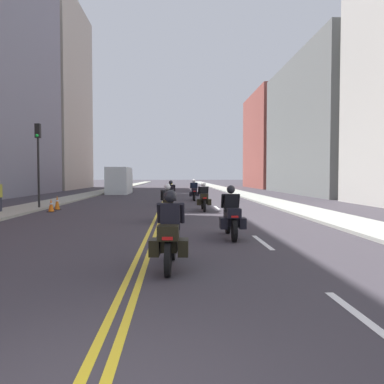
{
  "coord_description": "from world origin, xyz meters",
  "views": [
    {
      "loc": [
        0.76,
        -2.91,
        1.91
      ],
      "look_at": [
        1.7,
        18.14,
        1.02
      ],
      "focal_mm": 36.03,
      "sensor_mm": 36.0,
      "label": 1
    }
  ],
  "objects_px": {
    "motorcycle_0": "(170,236)",
    "motorcycle_5": "(194,192)",
    "motorcycle_2": "(168,206)",
    "motorcycle_3": "(204,199)",
    "motorcycle_4": "(171,195)",
    "traffic_light_near": "(38,151)",
    "motorcycle_1": "(231,217)",
    "traffic_cone_0": "(57,203)",
    "traffic_cone_1": "(51,205)",
    "parked_truck": "(120,182)"
  },
  "relations": [
    {
      "from": "motorcycle_0",
      "to": "motorcycle_4",
      "type": "xyz_separation_m",
      "value": [
        -0.17,
        16.87,
        -0.02
      ]
    },
    {
      "from": "motorcycle_3",
      "to": "motorcycle_2",
      "type": "bearing_deg",
      "value": -110.92
    },
    {
      "from": "motorcycle_0",
      "to": "traffic_cone_0",
      "type": "relative_size",
      "value": 2.62
    },
    {
      "from": "motorcycle_0",
      "to": "traffic_cone_0",
      "type": "bearing_deg",
      "value": 118.13
    },
    {
      "from": "motorcycle_2",
      "to": "traffic_light_near",
      "type": "relative_size",
      "value": 0.43
    },
    {
      "from": "motorcycle_5",
      "to": "traffic_light_near",
      "type": "distance_m",
      "value": 12.1
    },
    {
      "from": "motorcycle_4",
      "to": "traffic_cone_1",
      "type": "distance_m",
      "value": 7.5
    },
    {
      "from": "traffic_cone_0",
      "to": "traffic_light_near",
      "type": "xyz_separation_m",
      "value": [
        -1.12,
        0.32,
        2.92
      ]
    },
    {
      "from": "motorcycle_2",
      "to": "traffic_light_near",
      "type": "bearing_deg",
      "value": 137.28
    },
    {
      "from": "motorcycle_1",
      "to": "traffic_light_near",
      "type": "height_order",
      "value": "traffic_light_near"
    },
    {
      "from": "motorcycle_1",
      "to": "motorcycle_4",
      "type": "height_order",
      "value": "motorcycle_1"
    },
    {
      "from": "motorcycle_2",
      "to": "traffic_light_near",
      "type": "distance_m",
      "value": 9.98
    },
    {
      "from": "motorcycle_0",
      "to": "motorcycle_3",
      "type": "distance_m",
      "value": 13.2
    },
    {
      "from": "motorcycle_3",
      "to": "motorcycle_4",
      "type": "xyz_separation_m",
      "value": [
        -1.83,
        3.78,
        -0.0
      ]
    },
    {
      "from": "motorcycle_2",
      "to": "parked_truck",
      "type": "relative_size",
      "value": 0.32
    },
    {
      "from": "motorcycle_1",
      "to": "motorcycle_5",
      "type": "bearing_deg",
      "value": 91.83
    },
    {
      "from": "motorcycle_1",
      "to": "motorcycle_2",
      "type": "distance_m",
      "value": 4.83
    },
    {
      "from": "traffic_cone_0",
      "to": "parked_truck",
      "type": "height_order",
      "value": "parked_truck"
    },
    {
      "from": "motorcycle_4",
      "to": "motorcycle_0",
      "type": "bearing_deg",
      "value": -86.73
    },
    {
      "from": "motorcycle_5",
      "to": "traffic_cone_0",
      "type": "relative_size",
      "value": 2.65
    },
    {
      "from": "traffic_cone_1",
      "to": "traffic_light_near",
      "type": "distance_m",
      "value": 3.57
    },
    {
      "from": "motorcycle_4",
      "to": "motorcycle_5",
      "type": "xyz_separation_m",
      "value": [
        1.74,
        4.87,
        0.02
      ]
    },
    {
      "from": "traffic_cone_1",
      "to": "parked_truck",
      "type": "height_order",
      "value": "parked_truck"
    },
    {
      "from": "motorcycle_3",
      "to": "traffic_cone_0",
      "type": "distance_m",
      "value": 8.23
    },
    {
      "from": "motorcycle_2",
      "to": "motorcycle_5",
      "type": "height_order",
      "value": "motorcycle_5"
    },
    {
      "from": "traffic_cone_1",
      "to": "motorcycle_4",
      "type": "bearing_deg",
      "value": 32.99
    },
    {
      "from": "motorcycle_0",
      "to": "traffic_cone_0",
      "type": "distance_m",
      "value": 15.47
    },
    {
      "from": "motorcycle_0",
      "to": "motorcycle_4",
      "type": "bearing_deg",
      "value": 93.8
    },
    {
      "from": "motorcycle_3",
      "to": "motorcycle_5",
      "type": "distance_m",
      "value": 8.65
    },
    {
      "from": "motorcycle_2",
      "to": "traffic_cone_0",
      "type": "height_order",
      "value": "motorcycle_2"
    },
    {
      "from": "motorcycle_1",
      "to": "motorcycle_3",
      "type": "distance_m",
      "value": 9.23
    },
    {
      "from": "motorcycle_4",
      "to": "motorcycle_5",
      "type": "height_order",
      "value": "motorcycle_5"
    },
    {
      "from": "traffic_cone_0",
      "to": "motorcycle_4",
      "type": "bearing_deg",
      "value": 24.12
    },
    {
      "from": "motorcycle_2",
      "to": "traffic_cone_1",
      "type": "bearing_deg",
      "value": 140.72
    },
    {
      "from": "motorcycle_2",
      "to": "motorcycle_4",
      "type": "distance_m",
      "value": 8.63
    },
    {
      "from": "motorcycle_0",
      "to": "motorcycle_3",
      "type": "height_order",
      "value": "motorcycle_0"
    },
    {
      "from": "traffic_cone_1",
      "to": "parked_truck",
      "type": "xyz_separation_m",
      "value": [
        0.63,
        21.2,
        0.93
      ]
    },
    {
      "from": "motorcycle_2",
      "to": "motorcycle_3",
      "type": "height_order",
      "value": "same"
    },
    {
      "from": "motorcycle_2",
      "to": "motorcycle_0",
      "type": "bearing_deg",
      "value": -91.84
    },
    {
      "from": "motorcycle_1",
      "to": "motorcycle_0",
      "type": "bearing_deg",
      "value": -114.34
    },
    {
      "from": "traffic_light_near",
      "to": "motorcycle_0",
      "type": "bearing_deg",
      "value": -62.02
    },
    {
      "from": "motorcycle_0",
      "to": "motorcycle_5",
      "type": "distance_m",
      "value": 21.8
    },
    {
      "from": "motorcycle_0",
      "to": "parked_truck",
      "type": "relative_size",
      "value": 0.33
    },
    {
      "from": "motorcycle_1",
      "to": "parked_truck",
      "type": "height_order",
      "value": "parked_truck"
    },
    {
      "from": "motorcycle_2",
      "to": "parked_truck",
      "type": "height_order",
      "value": "parked_truck"
    },
    {
      "from": "motorcycle_2",
      "to": "motorcycle_4",
      "type": "relative_size",
      "value": 1.01
    },
    {
      "from": "motorcycle_1",
      "to": "motorcycle_3",
      "type": "relative_size",
      "value": 1.01
    },
    {
      "from": "motorcycle_3",
      "to": "parked_truck",
      "type": "xyz_separation_m",
      "value": [
        -7.49,
        20.89,
        0.62
      ]
    },
    {
      "from": "motorcycle_0",
      "to": "traffic_light_near",
      "type": "bearing_deg",
      "value": 121.22
    },
    {
      "from": "motorcycle_2",
      "to": "motorcycle_4",
      "type": "height_order",
      "value": "motorcycle_4"
    }
  ]
}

